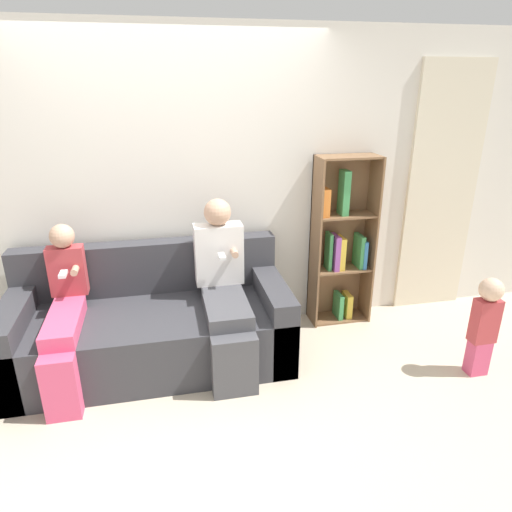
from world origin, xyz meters
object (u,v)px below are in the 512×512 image
couch (152,327)px  child_seated (64,312)px  adult_seated (224,285)px  bookshelf (341,243)px  toddler_standing (485,322)px

couch → child_seated: child_seated is taller
couch → adult_seated: size_ratio=1.68×
couch → child_seated: size_ratio=1.88×
adult_seated → child_seated: size_ratio=1.12×
child_seated → bookshelf: bearing=12.3°
toddler_standing → couch: bearing=163.8°
couch → adult_seated: (0.57, -0.10, 0.35)m
adult_seated → bookshelf: bookshelf is taller
adult_seated → bookshelf: bearing=22.0°
couch → adult_seated: bearing=-9.9°
adult_seated → bookshelf: (1.14, 0.46, 0.10)m
couch → bookshelf: 1.80m
couch → toddler_standing: 2.53m
adult_seated → bookshelf: size_ratio=0.83×
couch → adult_seated: 0.68m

